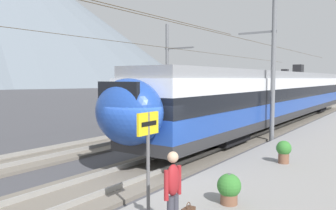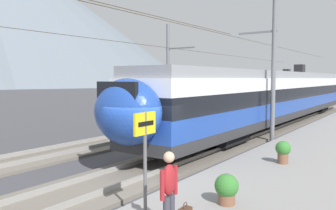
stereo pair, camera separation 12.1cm
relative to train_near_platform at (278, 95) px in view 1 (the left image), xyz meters
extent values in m
plane|color=#424247|center=(-16.00, -1.00, -2.23)|extent=(400.00, 400.00, 0.00)
cube|color=#6B6359|center=(-16.00, 0.00, -2.17)|extent=(120.00, 3.00, 0.12)
cube|color=gray|center=(-16.00, -0.72, -2.03)|extent=(120.00, 0.07, 0.16)
cube|color=gray|center=(-16.00, 0.72, -2.03)|extent=(120.00, 0.07, 0.16)
cube|color=#6B6359|center=(-16.00, 5.07, -2.17)|extent=(120.00, 3.00, 0.12)
cube|color=gray|center=(-16.00, 4.35, -2.03)|extent=(120.00, 0.07, 0.16)
cube|color=gray|center=(-16.00, 5.79, -2.03)|extent=(120.00, 0.07, 0.16)
cube|color=#2D2D30|center=(0.59, 0.00, -1.31)|extent=(31.91, 2.81, 0.45)
cube|color=#1E429E|center=(0.59, 0.00, -0.66)|extent=(31.91, 2.81, 0.85)
cube|color=black|center=(0.59, 0.00, 0.14)|extent=(31.91, 2.85, 0.75)
cube|color=white|center=(0.59, 0.00, 0.84)|extent=(31.91, 2.81, 0.65)
cube|color=gray|center=(0.59, 0.00, 1.39)|extent=(31.61, 2.61, 0.45)
cube|color=black|center=(-9.30, 0.00, -1.74)|extent=(2.80, 2.25, 0.42)
cube|color=black|center=(10.49, 0.00, -1.74)|extent=(2.80, 2.25, 0.42)
ellipsoid|color=#1E429E|center=(-15.91, 0.00, 0.04)|extent=(1.80, 2.59, 2.25)
cube|color=black|center=(-16.41, 0.00, 0.47)|extent=(0.16, 1.69, 1.19)
cube|color=black|center=(5.38, 0.00, 1.97)|extent=(0.90, 0.70, 0.70)
cube|color=#2D2D30|center=(14.87, 5.07, -1.31)|extent=(27.18, 2.82, 0.45)
cube|color=#1E6638|center=(14.87, 5.07, -0.66)|extent=(27.18, 2.82, 0.85)
cube|color=black|center=(14.87, 5.07, 0.14)|extent=(27.18, 2.86, 0.75)
cube|color=beige|center=(14.87, 5.07, 0.84)|extent=(27.18, 2.82, 0.65)
cube|color=gray|center=(14.87, 5.07, 1.39)|extent=(26.88, 2.62, 0.45)
cube|color=black|center=(6.44, 5.07, -1.74)|extent=(2.80, 2.26, 0.42)
cube|color=black|center=(23.29, 5.07, -1.74)|extent=(2.80, 2.26, 0.42)
ellipsoid|color=#1E6638|center=(0.73, 5.07, 0.04)|extent=(1.80, 2.59, 2.25)
cube|color=black|center=(0.23, 5.07, 0.47)|extent=(0.16, 1.69, 1.19)
cube|color=black|center=(18.95, 5.07, 1.97)|extent=(0.90, 0.70, 0.70)
cylinder|color=slate|center=(-6.64, -1.81, 1.82)|extent=(0.24, 0.24, 8.10)
cube|color=slate|center=(-6.64, -0.90, 3.60)|extent=(0.10, 2.11, 0.10)
cylinder|color=#473823|center=(-6.64, 0.00, 3.35)|extent=(42.62, 0.02, 0.02)
cylinder|color=slate|center=(-3.45, 7.23, 1.48)|extent=(0.24, 0.24, 7.42)
cube|color=slate|center=(-3.45, 6.15, 3.37)|extent=(0.10, 2.46, 0.10)
cylinder|color=#473823|center=(-3.45, 5.07, 3.12)|extent=(42.62, 0.02, 0.02)
cylinder|color=#59595B|center=(-18.56, -2.93, -0.76)|extent=(0.08, 0.08, 2.35)
cube|color=yellow|center=(-18.56, -2.93, 0.16)|extent=(0.70, 0.06, 0.50)
cube|color=black|center=(-18.56, -2.96, 0.16)|extent=(0.52, 0.01, 0.10)
ellipsoid|color=maroon|center=(-19.10, -3.97, -0.80)|extent=(0.36, 0.22, 0.62)
sphere|color=tan|center=(-19.10, -3.97, -0.35)|extent=(0.22, 0.22, 0.22)
cylinder|color=maroon|center=(-19.32, -3.97, -0.85)|extent=(0.09, 0.09, 0.58)
cylinder|color=maroon|center=(-18.88, -3.97, -0.85)|extent=(0.09, 0.09, 0.58)
torus|color=#472D1E|center=(-18.30, -3.83, -1.59)|extent=(0.16, 0.02, 0.16)
cylinder|color=brown|center=(-11.97, -4.01, -1.74)|extent=(0.38, 0.38, 0.40)
sphere|color=#33752D|center=(-11.97, -4.01, -1.37)|extent=(0.54, 0.54, 0.54)
sphere|color=red|center=(-11.97, -4.01, -1.25)|extent=(0.30, 0.30, 0.30)
cylinder|color=brown|center=(-16.87, -4.12, -1.79)|extent=(0.42, 0.42, 0.29)
sphere|color=#33752D|center=(-16.87, -4.12, -1.47)|extent=(0.59, 0.59, 0.59)
sphere|color=purple|center=(-16.87, -4.12, -1.34)|extent=(0.33, 0.33, 0.33)
cone|color=slate|center=(84.40, 188.12, 38.11)|extent=(219.12, 219.12, 80.69)
camera|label=1|loc=(-24.46, -7.62, 1.16)|focal=36.55mm
camera|label=2|loc=(-24.39, -7.72, 1.16)|focal=36.55mm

